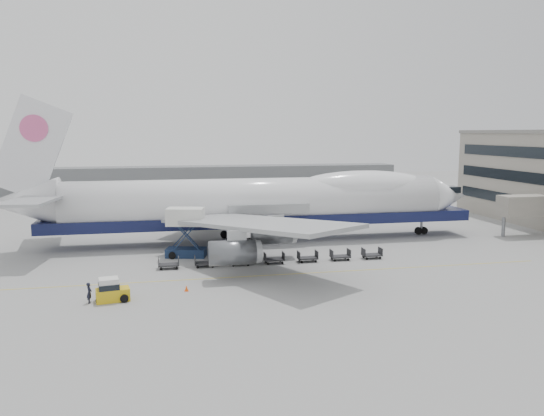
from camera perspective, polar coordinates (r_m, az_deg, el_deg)
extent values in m
plane|color=gray|center=(63.32, 0.32, -5.74)|extent=(260.00, 260.00, 0.00)
cube|color=gold|center=(57.65, 1.56, -7.14)|extent=(60.00, 0.15, 0.01)
cube|color=gray|center=(86.81, 25.91, 0.25)|extent=(9.00, 3.00, 3.00)
cylinder|color=slate|center=(84.87, 23.63, -1.83)|extent=(0.50, 0.50, 3.00)
cube|color=slate|center=(130.69, -10.38, 2.89)|extent=(110.00, 8.00, 7.00)
cylinder|color=white|center=(73.86, -1.60, 0.76)|extent=(52.00, 6.40, 6.40)
cube|color=#10153D|center=(74.41, -0.83, -1.18)|extent=(60.00, 5.76, 1.50)
cone|color=white|center=(83.87, 18.31, 1.23)|extent=(6.00, 6.40, 6.40)
cone|color=white|center=(74.83, -25.27, 0.53)|extent=(9.00, 6.40, 6.40)
ellipsoid|color=white|center=(77.88, 9.78, 2.33)|extent=(20.67, 5.78, 4.56)
cube|color=white|center=(73.98, -24.46, 5.87)|extent=(10.52, 0.50, 13.56)
cylinder|color=#DF5692|center=(73.85, -24.19, 7.83)|extent=(3.40, 0.30, 3.40)
cube|color=#9EA0A3|center=(59.53, -2.05, -1.63)|extent=(20.35, 26.74, 2.26)
cube|color=#9EA0A3|center=(87.55, -5.16, 1.49)|extent=(20.35, 26.74, 2.26)
cylinder|color=#595B60|center=(92.21, -7.33, 0.42)|extent=(4.80, 2.60, 2.60)
cylinder|color=#595B60|center=(84.02, -2.78, -0.28)|extent=(4.80, 2.60, 2.60)
cylinder|color=#595B60|center=(64.61, -0.04, -2.83)|extent=(4.80, 2.60, 2.60)
cylinder|color=#595B60|center=(54.96, -4.31, -4.81)|extent=(4.80, 2.60, 2.60)
cylinder|color=slate|center=(82.59, 15.77, -1.88)|extent=(0.36, 0.36, 2.50)
cylinder|color=black|center=(82.71, 15.75, -2.36)|extent=(1.10, 0.45, 1.10)
cylinder|color=slate|center=(71.20, -3.55, -3.17)|extent=(0.36, 0.36, 2.50)
cylinder|color=black|center=(71.34, -3.54, -3.72)|extent=(1.10, 0.45, 1.10)
cylinder|color=slate|center=(77.04, -4.17, -2.30)|extent=(0.36, 0.36, 2.50)
cylinder|color=black|center=(77.17, -4.17, -2.82)|extent=(1.10, 0.45, 1.10)
cube|color=#182848|center=(66.33, -9.22, -4.74)|extent=(5.21, 3.39, 1.06)
cube|color=silver|center=(65.48, -9.31, -0.92)|extent=(4.89, 3.48, 2.11)
cube|color=#182848|center=(64.83, -9.22, -2.99)|extent=(3.36, 0.94, 3.79)
cube|color=#182848|center=(66.90, -9.30, -2.64)|extent=(3.36, 0.94, 3.79)
cube|color=slate|center=(67.00, -9.36, -0.72)|extent=(2.51, 1.67, 0.15)
cylinder|color=black|center=(65.37, -10.70, -5.05)|extent=(0.86, 0.34, 0.86)
cylinder|color=black|center=(67.25, -10.73, -4.68)|extent=(0.86, 0.34, 0.86)
cylinder|color=black|center=(65.50, -7.66, -4.96)|extent=(0.86, 0.34, 0.86)
cylinder|color=black|center=(67.37, -7.78, -4.59)|extent=(0.86, 0.34, 0.86)
cube|color=gold|center=(50.88, -16.75, -8.92)|extent=(3.16, 2.04, 1.15)
cube|color=silver|center=(50.57, -17.16, -7.80)|extent=(1.90, 1.73, 1.05)
cube|color=black|center=(50.62, -17.15, -8.03)|extent=(2.02, 1.85, 0.52)
cylinder|color=black|center=(50.40, -18.01, -9.39)|extent=(0.73, 0.31, 0.73)
cylinder|color=black|center=(51.70, -17.85, -8.94)|extent=(0.73, 0.31, 0.73)
cylinder|color=black|center=(50.20, -15.60, -9.36)|extent=(0.73, 0.31, 0.73)
cylinder|color=black|center=(51.50, -15.50, -8.90)|extent=(0.73, 0.31, 0.73)
imported|color=black|center=(50.81, -19.06, -8.62)|extent=(0.46, 0.69, 1.88)
cone|color=#F8500D|center=(52.36, -9.19, -8.51)|extent=(0.37, 0.37, 0.58)
cube|color=#F8500D|center=(52.44, -9.18, -8.80)|extent=(0.39, 0.39, 0.03)
cube|color=#2D2D30|center=(60.93, -11.05, -6.02)|extent=(2.30, 1.35, 0.18)
cube|color=#2D2D30|center=(60.84, -12.10, -5.68)|extent=(0.08, 1.35, 0.90)
cube|color=#2D2D30|center=(60.85, -10.02, -5.62)|extent=(0.08, 1.35, 0.90)
cylinder|color=black|center=(60.47, -11.85, -6.44)|extent=(0.30, 0.12, 0.30)
cylinder|color=black|center=(61.54, -11.85, -6.19)|extent=(0.30, 0.12, 0.30)
cylinder|color=black|center=(60.48, -10.23, -6.40)|extent=(0.30, 0.12, 0.30)
cylinder|color=black|center=(61.54, -10.26, -6.14)|extent=(0.30, 0.12, 0.30)
cube|color=#2D2D30|center=(61.08, -7.24, -5.90)|extent=(2.30, 1.35, 0.18)
cube|color=#2D2D30|center=(60.92, -8.29, -5.57)|extent=(0.08, 1.35, 0.90)
cube|color=#2D2D30|center=(61.07, -6.22, -5.49)|extent=(0.08, 1.35, 0.90)
cylinder|color=black|center=(60.57, -8.00, -6.32)|extent=(0.30, 0.12, 0.30)
cylinder|color=black|center=(61.63, -8.07, -6.07)|extent=(0.30, 0.12, 0.30)
cylinder|color=black|center=(60.69, -6.39, -6.27)|extent=(0.30, 0.12, 0.30)
cylinder|color=black|center=(61.75, -6.49, -6.01)|extent=(0.30, 0.12, 0.30)
cube|color=#2D2D30|center=(61.50, -3.47, -5.75)|extent=(2.30, 1.35, 0.18)
cube|color=#2D2D30|center=(61.26, -4.49, -5.43)|extent=(0.08, 1.35, 0.90)
cube|color=#2D2D30|center=(61.56, -2.45, -5.34)|extent=(0.08, 1.35, 0.90)
cylinder|color=black|center=(60.93, -4.19, -6.18)|extent=(0.30, 0.12, 0.30)
cylinder|color=black|center=(61.99, -4.32, -5.93)|extent=(0.30, 0.12, 0.30)
cylinder|color=black|center=(61.16, -2.60, -6.11)|extent=(0.30, 0.12, 0.30)
cylinder|color=black|center=(62.22, -2.76, -5.86)|extent=(0.30, 0.12, 0.30)
cube|color=#2D2D30|center=(62.18, 0.24, -5.58)|extent=(2.30, 1.35, 0.18)
cube|color=#2D2D30|center=(61.87, -0.76, -5.27)|extent=(0.08, 1.35, 0.90)
cube|color=#2D2D30|center=(62.31, 1.23, -5.17)|extent=(0.08, 1.35, 0.90)
cylinder|color=black|center=(61.56, -0.44, -6.01)|extent=(0.30, 0.12, 0.30)
cylinder|color=black|center=(62.61, -0.63, -5.76)|extent=(0.30, 0.12, 0.30)
cylinder|color=black|center=(61.90, 1.12, -5.93)|extent=(0.30, 0.12, 0.30)
cylinder|color=black|center=(62.94, 0.90, -5.69)|extent=(0.30, 0.12, 0.30)
cube|color=#2D2D30|center=(63.11, 3.85, -5.39)|extent=(2.30, 1.35, 0.18)
cube|color=#2D2D30|center=(62.73, 2.88, -5.09)|extent=(0.08, 1.35, 0.90)
cube|color=#2D2D30|center=(63.31, 4.81, -4.98)|extent=(0.08, 1.35, 0.90)
cylinder|color=black|center=(62.44, 3.22, -5.81)|extent=(0.30, 0.12, 0.30)
cylinder|color=black|center=(63.48, 2.97, -5.58)|extent=(0.30, 0.12, 0.30)
cylinder|color=black|center=(62.89, 4.73, -5.73)|extent=(0.30, 0.12, 0.30)
cylinder|color=black|center=(63.92, 4.45, -5.50)|extent=(0.30, 0.12, 0.30)
cube|color=#2D2D30|center=(64.28, 7.33, -5.19)|extent=(2.30, 1.35, 0.18)
cube|color=#2D2D30|center=(63.84, 6.40, -4.89)|extent=(0.08, 1.35, 0.90)
cube|color=#2D2D30|center=(64.54, 8.27, -4.79)|extent=(0.08, 1.35, 0.90)
cylinder|color=black|center=(63.57, 6.76, -5.61)|extent=(0.30, 0.12, 0.30)
cylinder|color=black|center=(64.59, 6.45, -5.38)|extent=(0.30, 0.12, 0.30)
cylinder|color=black|center=(64.12, 8.21, -5.51)|extent=(0.30, 0.12, 0.30)
cylinder|color=black|center=(65.12, 7.88, -5.29)|extent=(0.30, 0.12, 0.30)
cube|color=#2D2D30|center=(65.68, 10.68, -4.98)|extent=(2.30, 1.35, 0.18)
cube|color=#2D2D30|center=(65.18, 9.80, -4.69)|extent=(0.08, 1.35, 0.90)
cube|color=#2D2D30|center=(66.01, 11.58, -4.58)|extent=(0.08, 1.35, 0.90)
cylinder|color=black|center=(64.93, 10.16, -5.39)|extent=(0.30, 0.12, 0.30)
cylinder|color=black|center=(65.93, 9.81, -5.17)|extent=(0.30, 0.12, 0.30)
cylinder|color=black|center=(65.57, 11.55, -5.29)|extent=(0.30, 0.12, 0.30)
cylinder|color=black|center=(66.56, 11.18, -5.08)|extent=(0.30, 0.12, 0.30)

